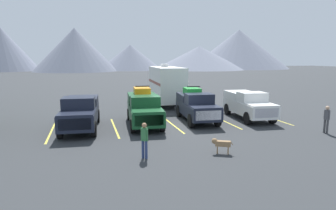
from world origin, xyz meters
TOP-DOWN VIEW (x-y plane):
  - ground_plane at (0.00, 0.00)m, footprint 240.00×240.00m
  - pickup_truck_a at (-6.12, 0.84)m, footprint 2.61×5.88m
  - pickup_truck_b at (-1.90, 1.04)m, footprint 2.55×5.81m
  - pickup_truck_c at (2.04, 1.16)m, footprint 2.53×5.44m
  - pickup_truck_d at (6.15, 0.90)m, footprint 2.55×5.55m
  - lot_stripe_a at (-7.95, 0.59)m, footprint 0.12×5.50m
  - lot_stripe_b at (-3.97, 0.59)m, footprint 0.12×5.50m
  - lot_stripe_c at (0.00, 0.59)m, footprint 0.12×5.50m
  - lot_stripe_d at (3.97, 0.59)m, footprint 0.12×5.50m
  - lot_stripe_e at (7.95, 0.59)m, footprint 0.12×5.50m
  - camper_trailer_a at (1.83, 8.58)m, footprint 2.84×7.87m
  - person_a at (8.46, -4.36)m, footprint 0.26×0.37m
  - person_b at (-3.20, -5.77)m, footprint 0.32×0.31m
  - dog at (0.49, -6.08)m, footprint 0.95×0.61m
  - mountain_ridge at (12.39, 91.68)m, footprint 157.97×45.68m

SIDE VIEW (x-z plane):
  - ground_plane at x=0.00m, z-range 0.00..0.00m
  - lot_stripe_a at x=-7.95m, z-range 0.00..0.01m
  - lot_stripe_b at x=-3.97m, z-range 0.00..0.01m
  - lot_stripe_c at x=0.00m, z-range 0.00..0.01m
  - lot_stripe_d at x=3.97m, z-range 0.00..0.01m
  - lot_stripe_e at x=7.95m, z-range 0.00..0.01m
  - dog at x=0.49m, z-range 0.14..0.89m
  - person_b at x=-3.20m, z-range 0.13..1.82m
  - person_a at x=8.46m, z-range 0.13..1.84m
  - pickup_truck_d at x=6.15m, z-range 0.07..2.16m
  - pickup_truck_a at x=-6.12m, z-range 0.05..2.25m
  - pickup_truck_c at x=2.04m, z-range -0.09..2.41m
  - pickup_truck_b at x=-1.90m, z-range -0.13..2.51m
  - camper_trailer_a at x=1.83m, z-range 0.10..4.11m
  - mountain_ridge at x=12.39m, z-range -1.25..15.14m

